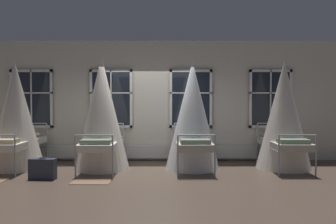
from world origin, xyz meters
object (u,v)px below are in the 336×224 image
(cot_fourth, at_px, (284,116))
(cot_third, at_px, (193,117))
(suitcase_dark, at_px, (43,169))
(cot_first, at_px, (17,117))
(cot_second, at_px, (103,115))

(cot_fourth, bearing_deg, cot_third, 92.00)
(suitcase_dark, bearing_deg, cot_third, 23.78)
(cot_first, bearing_deg, suitcase_dark, -136.62)
(cot_first, bearing_deg, cot_second, -91.38)
(cot_second, bearing_deg, cot_third, -89.73)
(cot_second, xyz_separation_m, suitcase_dark, (-1.06, -1.09, -1.11))
(cot_third, bearing_deg, cot_first, 88.43)
(cot_first, distance_m, cot_second, 2.14)
(cot_fourth, bearing_deg, cot_first, 91.19)
(cot_third, distance_m, cot_fourth, 2.26)
(cot_first, xyz_separation_m, cot_second, (2.14, -0.06, 0.07))
(cot_first, distance_m, suitcase_dark, 1.89)
(cot_first, xyz_separation_m, cot_third, (4.36, -0.02, 0.02))
(suitcase_dark, bearing_deg, cot_fourth, 16.71)
(cot_first, height_order, suitcase_dark, cot_first)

